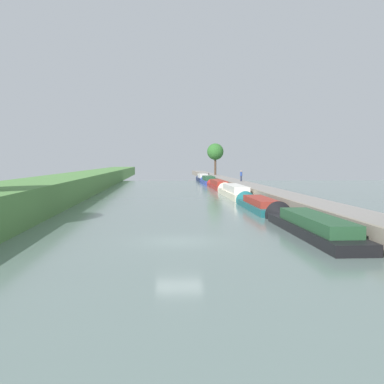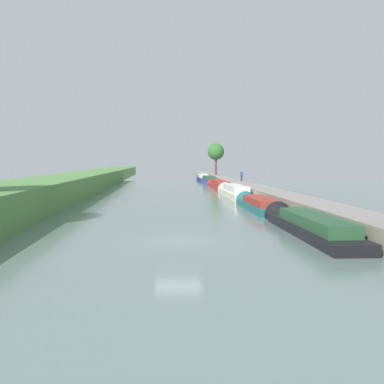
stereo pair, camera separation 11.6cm
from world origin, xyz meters
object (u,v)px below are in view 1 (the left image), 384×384
narrowboat_blue (208,181)px  person_walking (241,176)px  narrowboat_black (307,224)px  narrowboat_teal (257,204)px  narrowboat_cream (233,191)px  narrowboat_red (217,185)px  mooring_bollard_far (209,174)px  narrowboat_navy (202,178)px

narrowboat_blue → person_walking: bearing=-77.2°
narrowboat_black → narrowboat_teal: bearing=90.6°
narrowboat_teal → narrowboat_blue: narrowboat_blue is taller
narrowboat_cream → narrowboat_red: 17.59m
narrowboat_blue → mooring_bollard_far: mooring_bollard_far is taller
narrowboat_red → mooring_bollard_far: (1.68, 30.56, 0.87)m
mooring_bollard_far → narrowboat_blue: bearing=-96.3°
narrowboat_black → narrowboat_navy: (-0.03, 73.30, 0.16)m
narrowboat_cream → narrowboat_blue: narrowboat_blue is taller
narrowboat_black → person_walking: 45.75m
narrowboat_cream → person_walking: size_ratio=9.44×
narrowboat_black → person_walking: person_walking is taller
person_walking → mooring_bollard_far: 32.53m
narrowboat_blue → mooring_bollard_far: 16.62m
narrowboat_teal → narrowboat_black: bearing=-89.4°
narrowboat_black → narrowboat_teal: (-0.16, 14.25, -0.04)m
narrowboat_blue → narrowboat_navy: narrowboat_navy is taller
narrowboat_black → narrowboat_cream: size_ratio=0.94×
narrowboat_teal → mooring_bollard_far: (2.01, 63.79, 0.97)m
narrowboat_red → narrowboat_navy: bearing=90.4°
narrowboat_teal → narrowboat_navy: 59.05m
narrowboat_black → narrowboat_cream: bearing=89.9°
narrowboat_navy → narrowboat_blue: bearing=-89.7°
narrowboat_cream → narrowboat_blue: bearing=90.1°
narrowboat_teal → narrowboat_cream: (0.22, 15.64, 0.14)m
narrowboat_red → person_walking: bearing=-28.7°
narrowboat_cream → narrowboat_navy: size_ratio=1.41×
narrowboat_cream → narrowboat_navy: bearing=90.1°
narrowboat_teal → mooring_bollard_far: size_ratio=27.94×
narrowboat_red → narrowboat_navy: (-0.20, 25.82, 0.11)m
mooring_bollard_far → narrowboat_cream: bearing=-92.1°
narrowboat_navy → person_walking: (3.69, -27.73, 1.41)m
narrowboat_blue → narrowboat_navy: (-0.05, 11.76, 0.04)m
person_walking → mooring_bollard_far: (-1.81, 32.47, -0.65)m
narrowboat_navy → narrowboat_black: bearing=-90.0°
narrowboat_teal → narrowboat_cream: bearing=89.2°
narrowboat_blue → narrowboat_black: bearing=-90.0°
mooring_bollard_far → narrowboat_navy: bearing=-111.6°
narrowboat_red → narrowboat_navy: narrowboat_navy is taller
narrowboat_teal → person_walking: bearing=83.0°
narrowboat_black → narrowboat_navy: narrowboat_navy is taller
narrowboat_black → narrowboat_cream: narrowboat_cream is taller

